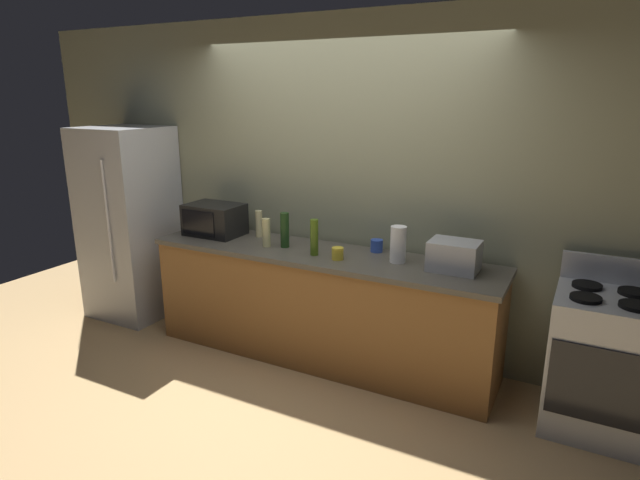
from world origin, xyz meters
name	(u,v)px	position (x,y,z in m)	size (l,w,h in m)	color
ground_plane	(296,379)	(0.00, 0.00, 0.00)	(8.00, 8.00, 0.00)	tan
back_wall	(343,187)	(0.00, 0.81, 1.35)	(6.40, 0.10, 2.70)	gray
counter_run	(320,306)	(0.00, 0.40, 0.45)	(2.84, 0.64, 0.90)	brown
refrigerator	(130,223)	(-2.05, 0.40, 0.90)	(0.72, 0.73, 1.80)	#B7BABF
stove_range	(600,362)	(2.00, 0.40, 0.46)	(0.60, 0.61, 1.08)	#B7BABF
microwave	(215,219)	(-1.06, 0.45, 1.04)	(0.48, 0.35, 0.27)	black
toaster_oven	(454,256)	(1.03, 0.46, 1.01)	(0.34, 0.26, 0.21)	#B7BABF
paper_towel_roll	(398,244)	(0.62, 0.45, 1.04)	(0.12, 0.12, 0.27)	white
bottle_vinegar	(266,233)	(-0.46, 0.34, 1.02)	(0.07, 0.07, 0.23)	beige
bottle_wine	(285,230)	(-0.32, 0.40, 1.04)	(0.07, 0.07, 0.28)	#1E3F19
bottle_olive_oil	(314,237)	(-0.01, 0.32, 1.04)	(0.06, 0.06, 0.28)	#4C6B19
bottle_hand_soap	(259,224)	(-0.68, 0.57, 1.01)	(0.06, 0.06, 0.23)	beige
mug_blue	(377,246)	(0.38, 0.62, 0.95)	(0.10, 0.10, 0.10)	#2D4CB2
mug_yellow	(338,253)	(0.20, 0.30, 0.95)	(0.09, 0.09, 0.09)	yellow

